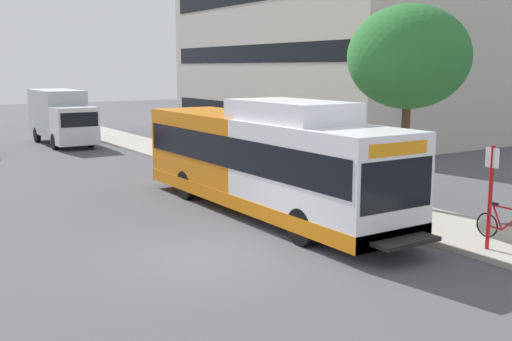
{
  "coord_description": "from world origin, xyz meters",
  "views": [
    {
      "loc": [
        -6.69,
        -12.78,
        4.62
      ],
      "look_at": [
        2.9,
        2.1,
        1.6
      ],
      "focal_mm": 42.67,
      "sensor_mm": 36.0,
      "label": 1
    }
  ],
  "objects_px": {
    "transit_bus": "(264,161)",
    "bus_stop_sign_pole": "(491,190)",
    "box_truck_background": "(61,116)",
    "bicycle_parked": "(506,226)",
    "street_tree_near_stop": "(408,57)"
  },
  "relations": [
    {
      "from": "bicycle_parked",
      "to": "street_tree_near_stop",
      "type": "height_order",
      "value": "street_tree_near_stop"
    },
    {
      "from": "transit_bus",
      "to": "bus_stop_sign_pole",
      "type": "xyz_separation_m",
      "value": [
        2.27,
        -6.63,
        -0.05
      ]
    },
    {
      "from": "bus_stop_sign_pole",
      "to": "transit_bus",
      "type": "bearing_deg",
      "value": 108.87
    },
    {
      "from": "bicycle_parked",
      "to": "box_truck_background",
      "type": "height_order",
      "value": "box_truck_background"
    },
    {
      "from": "bus_stop_sign_pole",
      "to": "box_truck_background",
      "type": "height_order",
      "value": "box_truck_background"
    },
    {
      "from": "transit_bus",
      "to": "street_tree_near_stop",
      "type": "relative_size",
      "value": 1.9
    },
    {
      "from": "transit_bus",
      "to": "street_tree_near_stop",
      "type": "bearing_deg",
      "value": -24.41
    },
    {
      "from": "transit_bus",
      "to": "bicycle_parked",
      "type": "xyz_separation_m",
      "value": [
        3.18,
        -6.5,
        -1.14
      ]
    },
    {
      "from": "bus_stop_sign_pole",
      "to": "street_tree_near_stop",
      "type": "bearing_deg",
      "value": 67.43
    },
    {
      "from": "transit_bus",
      "to": "bicycle_parked",
      "type": "relative_size",
      "value": 6.96
    },
    {
      "from": "transit_bus",
      "to": "bus_stop_sign_pole",
      "type": "height_order",
      "value": "transit_bus"
    },
    {
      "from": "transit_bus",
      "to": "bus_stop_sign_pole",
      "type": "relative_size",
      "value": 4.71
    },
    {
      "from": "bus_stop_sign_pole",
      "to": "box_truck_background",
      "type": "relative_size",
      "value": 0.37
    },
    {
      "from": "bicycle_parked",
      "to": "box_truck_background",
      "type": "relative_size",
      "value": 0.25
    },
    {
      "from": "transit_bus",
      "to": "box_truck_background",
      "type": "xyz_separation_m",
      "value": [
        -0.54,
        21.24,
        0.04
      ]
    }
  ]
}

